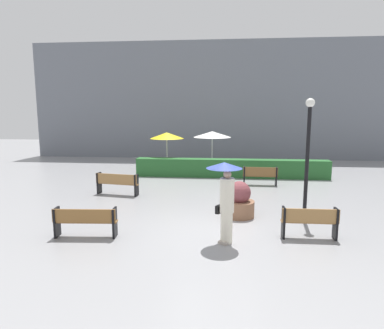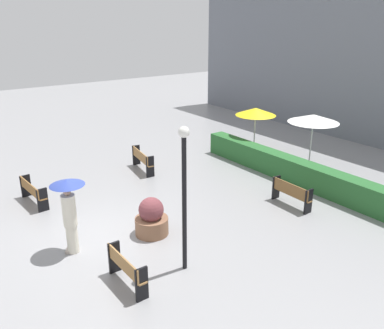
{
  "view_description": "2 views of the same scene",
  "coord_description": "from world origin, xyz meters",
  "px_view_note": "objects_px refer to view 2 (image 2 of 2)",
  "views": [
    {
      "loc": [
        0.37,
        -9.49,
        3.52
      ],
      "look_at": [
        -0.9,
        3.28,
        1.47
      ],
      "focal_mm": 31.73,
      "sensor_mm": 36.0,
      "label": 1
    },
    {
      "loc": [
        10.47,
        -3.88,
        6.27
      ],
      "look_at": [
        -0.5,
        4.09,
        1.34
      ],
      "focal_mm": 37.72,
      "sensor_mm": 36.0,
      "label": 2
    }
  ],
  "objects_px": {
    "bench_near_right": "(126,268)",
    "bench_back_row": "(291,192)",
    "planter_pot": "(151,219)",
    "patio_umbrella_yellow": "(256,112)",
    "bench_near_left": "(33,191)",
    "lamp_post": "(184,185)",
    "bench_far_left": "(142,159)",
    "pedestrian_with_umbrella": "(69,207)",
    "patio_umbrella_white": "(314,118)"
  },
  "relations": [
    {
      "from": "bench_far_left",
      "to": "pedestrian_with_umbrella",
      "type": "distance_m",
      "value": 6.65
    },
    {
      "from": "pedestrian_with_umbrella",
      "to": "patio_umbrella_yellow",
      "type": "bearing_deg",
      "value": 108.02
    },
    {
      "from": "pedestrian_with_umbrella",
      "to": "planter_pot",
      "type": "bearing_deg",
      "value": 78.9
    },
    {
      "from": "bench_near_right",
      "to": "lamp_post",
      "type": "height_order",
      "value": "lamp_post"
    },
    {
      "from": "bench_far_left",
      "to": "bench_near_right",
      "type": "xyz_separation_m",
      "value": [
        6.85,
        -4.3,
        -0.02
      ]
    },
    {
      "from": "bench_back_row",
      "to": "lamp_post",
      "type": "height_order",
      "value": "lamp_post"
    },
    {
      "from": "pedestrian_with_umbrella",
      "to": "bench_near_right",
      "type": "bearing_deg",
      "value": 11.94
    },
    {
      "from": "bench_far_left",
      "to": "bench_near_left",
      "type": "height_order",
      "value": "bench_far_left"
    },
    {
      "from": "planter_pot",
      "to": "lamp_post",
      "type": "distance_m",
      "value": 2.81
    },
    {
      "from": "bench_near_right",
      "to": "patio_umbrella_yellow",
      "type": "height_order",
      "value": "patio_umbrella_yellow"
    },
    {
      "from": "lamp_post",
      "to": "patio_umbrella_white",
      "type": "bearing_deg",
      "value": 109.87
    },
    {
      "from": "lamp_post",
      "to": "bench_near_left",
      "type": "bearing_deg",
      "value": -161.85
    },
    {
      "from": "bench_far_left",
      "to": "patio_umbrella_yellow",
      "type": "distance_m",
      "value": 5.9
    },
    {
      "from": "bench_near_left",
      "to": "planter_pot",
      "type": "xyz_separation_m",
      "value": [
        4.34,
        2.33,
        0.02
      ]
    },
    {
      "from": "planter_pot",
      "to": "bench_near_right",
      "type": "bearing_deg",
      "value": -44.43
    },
    {
      "from": "pedestrian_with_umbrella",
      "to": "planter_pot",
      "type": "distance_m",
      "value": 2.52
    },
    {
      "from": "bench_far_left",
      "to": "bench_near_right",
      "type": "bearing_deg",
      "value": -32.1
    },
    {
      "from": "bench_near_left",
      "to": "lamp_post",
      "type": "xyz_separation_m",
      "value": [
        6.43,
        2.11,
        1.89
      ]
    },
    {
      "from": "bench_back_row",
      "to": "patio_umbrella_white",
      "type": "bearing_deg",
      "value": 120.92
    },
    {
      "from": "bench_near_right",
      "to": "patio_umbrella_yellow",
      "type": "xyz_separation_m",
      "value": [
        -5.69,
        9.87,
        1.58
      ]
    },
    {
      "from": "bench_back_row",
      "to": "bench_near_left",
      "type": "relative_size",
      "value": 0.92
    },
    {
      "from": "bench_back_row",
      "to": "bench_near_left",
      "type": "height_order",
      "value": "bench_back_row"
    },
    {
      "from": "pedestrian_with_umbrella",
      "to": "lamp_post",
      "type": "height_order",
      "value": "lamp_post"
    },
    {
      "from": "bench_back_row",
      "to": "patio_umbrella_yellow",
      "type": "distance_m",
      "value": 6.08
    },
    {
      "from": "bench_back_row",
      "to": "pedestrian_with_umbrella",
      "type": "distance_m",
      "value": 7.52
    },
    {
      "from": "lamp_post",
      "to": "patio_umbrella_yellow",
      "type": "distance_m",
      "value": 10.17
    },
    {
      "from": "lamp_post",
      "to": "patio_umbrella_yellow",
      "type": "xyz_separation_m",
      "value": [
        -5.91,
        8.27,
        -0.28
      ]
    },
    {
      "from": "bench_near_left",
      "to": "bench_far_left",
      "type": "bearing_deg",
      "value": 97.67
    },
    {
      "from": "bench_near_right",
      "to": "pedestrian_with_umbrella",
      "type": "bearing_deg",
      "value": -168.06
    },
    {
      "from": "bench_far_left",
      "to": "pedestrian_with_umbrella",
      "type": "bearing_deg",
      "value": -46.55
    },
    {
      "from": "lamp_post",
      "to": "patio_umbrella_yellow",
      "type": "bearing_deg",
      "value": 125.56
    },
    {
      "from": "bench_far_left",
      "to": "lamp_post",
      "type": "height_order",
      "value": "lamp_post"
    },
    {
      "from": "bench_back_row",
      "to": "pedestrian_with_umbrella",
      "type": "bearing_deg",
      "value": -102.63
    },
    {
      "from": "bench_near_right",
      "to": "bench_back_row",
      "type": "height_order",
      "value": "bench_back_row"
    },
    {
      "from": "bench_near_right",
      "to": "patio_umbrella_white",
      "type": "xyz_separation_m",
      "value": [
        -3.14,
        10.9,
        1.6
      ]
    },
    {
      "from": "lamp_post",
      "to": "planter_pot",
      "type": "bearing_deg",
      "value": 173.91
    },
    {
      "from": "patio_umbrella_yellow",
      "to": "bench_near_left",
      "type": "bearing_deg",
      "value": -92.86
    },
    {
      "from": "bench_near_right",
      "to": "bench_near_left",
      "type": "relative_size",
      "value": 0.86
    },
    {
      "from": "patio_umbrella_yellow",
      "to": "patio_umbrella_white",
      "type": "relative_size",
      "value": 0.99
    },
    {
      "from": "bench_back_row",
      "to": "lamp_post",
      "type": "bearing_deg",
      "value": -80.12
    },
    {
      "from": "planter_pot",
      "to": "patio_umbrella_yellow",
      "type": "height_order",
      "value": "patio_umbrella_yellow"
    },
    {
      "from": "planter_pot",
      "to": "patio_umbrella_white",
      "type": "relative_size",
      "value": 0.52
    },
    {
      "from": "patio_umbrella_white",
      "to": "bench_near_right",
      "type": "bearing_deg",
      "value": -73.94
    },
    {
      "from": "patio_umbrella_yellow",
      "to": "patio_umbrella_white",
      "type": "bearing_deg",
      "value": 22.03
    },
    {
      "from": "bench_near_right",
      "to": "patio_umbrella_yellow",
      "type": "distance_m",
      "value": 11.5
    },
    {
      "from": "bench_near_right",
      "to": "pedestrian_with_umbrella",
      "type": "xyz_separation_m",
      "value": [
        -2.32,
        -0.49,
        0.87
      ]
    },
    {
      "from": "bench_near_left",
      "to": "planter_pot",
      "type": "bearing_deg",
      "value": 28.21
    },
    {
      "from": "lamp_post",
      "to": "bench_far_left",
      "type": "bearing_deg",
      "value": 159.15
    },
    {
      "from": "bench_far_left",
      "to": "lamp_post",
      "type": "relative_size",
      "value": 0.48
    },
    {
      "from": "bench_near_left",
      "to": "lamp_post",
      "type": "relative_size",
      "value": 0.46
    }
  ]
}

